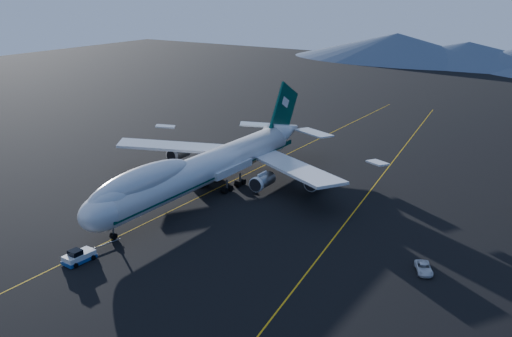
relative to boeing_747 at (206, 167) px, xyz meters
The scene contains 6 objects.
ground 5.81m from the boeing_747, 90.00° to the right, with size 500.00×500.00×0.00m, color black.
taxiway_line_main 5.80m from the boeing_747, 90.00° to the right, with size 0.25×220.00×0.01m, color #D0970C.
taxiway_line_side 32.14m from the boeing_747, 18.38° to the left, with size 0.25×200.00×0.01m, color #D0970C.
boeing_747 is the anchor object (origin of this frame).
pushback_tug 35.97m from the boeing_747, 87.28° to the right, with size 3.24×5.33×2.25m.
service_van 50.25m from the boeing_747, 10.69° to the right, with size 2.25×4.88×1.36m, color silver.
Camera 1 is at (69.78, -89.27, 42.51)m, focal length 40.00 mm.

